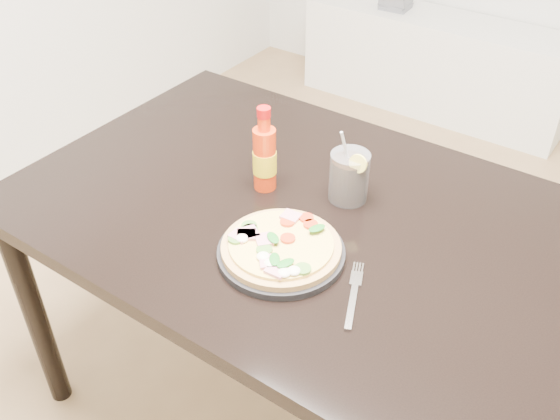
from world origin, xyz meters
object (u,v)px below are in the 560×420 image
Objects in this scene: plate at (281,253)px; fork at (354,292)px; hot_sauce_bottle at (265,157)px; cola_cup at (349,178)px; dining_table at (309,239)px; media_console at (434,64)px; pizza at (280,246)px.

plate reaches higher than fork.
hot_sauce_bottle is 1.19× the size of cola_cup.
dining_table is 0.19m from plate.
plate is 0.19× the size of media_console.
dining_table is at bearing -76.11° from media_console.
pizza is (0.03, -0.17, 0.11)m from dining_table.
pizza reaches higher than media_console.
pizza is (-0.00, -0.00, 0.02)m from plate.
media_console is (-0.53, 2.17, -0.51)m from plate.
media_console is (-0.50, 2.01, -0.42)m from dining_table.
dining_table is 5.15× the size of plate.
media_console is at bearing 103.72° from plate.
pizza is 0.19m from fork.
dining_table is at bearing -8.76° from hot_sauce_bottle.
hot_sauce_bottle is at bearing -79.93° from media_console.
pizza reaches higher than dining_table.
hot_sauce_bottle reaches higher than fork.
cola_cup is (0.19, 0.08, -0.03)m from hot_sauce_bottle.
plate is (0.03, -0.16, 0.09)m from dining_table.
pizza is at bearing -79.06° from dining_table.
hot_sauce_bottle reaches higher than dining_table.
dining_table is 0.22m from hot_sauce_bottle.
cola_cup reaches higher than pizza.
plate is 2.29m from media_console.
pizza is 2.30m from media_console.
plate is at bearing -76.28° from media_console.
fork reaches higher than media_console.
cola_cup is 0.13× the size of media_console.
dining_table is 2.11m from media_console.
fork is at bearing -2.99° from plate.
cola_cup is at bearing 87.80° from plate.
dining_table is 7.68× the size of cola_cup.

